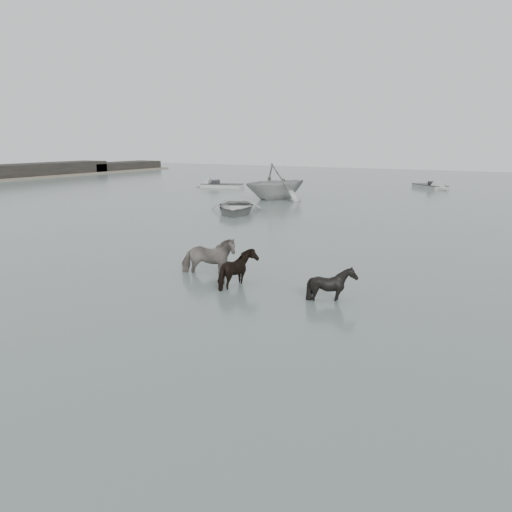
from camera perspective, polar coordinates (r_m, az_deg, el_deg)
name	(u,v)px	position (r m, az deg, el deg)	size (l,w,h in m)	color
ground	(274,292)	(15.66, 2.10, -4.09)	(140.00, 140.00, 0.00)	#4E5D59
pony_pinto	(208,251)	(17.62, -5.49, 0.59)	(0.90, 1.97, 1.66)	black
pony_dark	(239,266)	(16.05, -1.97, -1.13)	(1.36, 1.16, 1.37)	black
pony_black	(332,279)	(14.82, 8.70, -2.63)	(1.05, 1.18, 1.30)	black
rowboat_lead	(235,205)	(32.51, -2.38, 5.81)	(3.49, 4.89, 1.01)	#A5A5A1
rowboat_trail	(276,181)	(40.21, 2.30, 8.61)	(4.85, 5.63, 2.96)	#ADAFAD
skiff_outer	(222,184)	(50.37, -3.89, 8.23)	(5.68, 1.60, 0.75)	beige
skiff_mid	(430,185)	(52.21, 19.27, 7.71)	(5.17, 1.60, 0.75)	#949795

